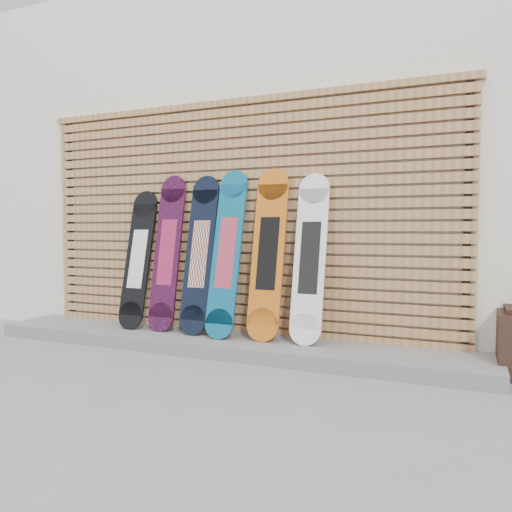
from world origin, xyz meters
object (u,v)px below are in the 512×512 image
object	(u,v)px
snowboard_5	(310,258)
snowboard_1	(167,252)
snowboard_0	(138,259)
snowboard_3	(227,253)
snowboard_2	(200,254)
snowboard_4	(268,253)

from	to	relation	value
snowboard_5	snowboard_1	bearing A→B (deg)	179.85
snowboard_0	snowboard_5	xyz separation A→B (m)	(1.76, 0.01, 0.05)
snowboard_1	snowboard_3	world-z (taller)	snowboard_3
snowboard_1	snowboard_2	world-z (taller)	snowboard_1
snowboard_3	snowboard_4	world-z (taller)	snowboard_3
snowboard_1	snowboard_2	xyz separation A→B (m)	(0.36, -0.01, -0.01)
snowboard_4	snowboard_5	size ratio (longest dim) A/B	1.04
snowboard_1	snowboard_5	bearing A→B (deg)	-0.15
snowboard_1	snowboard_4	distance (m)	1.05
snowboard_0	snowboard_1	xyz separation A→B (m)	(0.33, 0.01, 0.07)
snowboard_0	snowboard_4	size ratio (longest dim) A/B	0.89
snowboard_4	snowboard_3	bearing A→B (deg)	-175.58
snowboard_3	snowboard_4	bearing A→B (deg)	4.42
snowboard_0	snowboard_3	distance (m)	0.99
snowboard_2	snowboard_4	bearing A→B (deg)	0.28
snowboard_0	snowboard_2	distance (m)	0.70
snowboard_1	snowboard_4	bearing A→B (deg)	-0.51
snowboard_0	snowboard_5	size ratio (longest dim) A/B	0.93
snowboard_0	snowboard_5	distance (m)	1.76
snowboard_5	snowboard_2	bearing A→B (deg)	-179.51
snowboard_0	snowboard_1	distance (m)	0.34
snowboard_3	snowboard_1	bearing A→B (deg)	176.56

